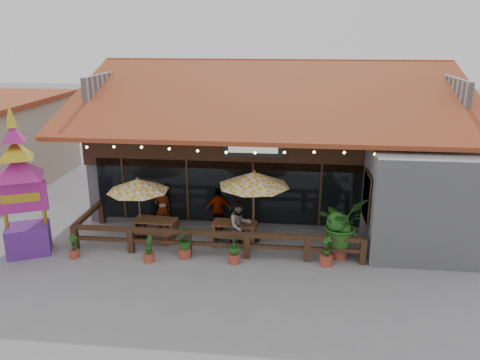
# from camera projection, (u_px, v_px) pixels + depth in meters

# --- Properties ---
(ground) EXTENTS (100.00, 100.00, 0.00)m
(ground) POSITION_uv_depth(u_px,v_px,m) (263.00, 252.00, 16.16)
(ground) COLOR gray
(ground) RESTS_ON ground
(restaurant_building) EXTENTS (15.50, 14.73, 6.09)m
(restaurant_building) POSITION_uv_depth(u_px,v_px,m) (278.00, 145.00, 21.72)
(restaurant_building) COLOR #A4A4A9
(restaurant_building) RESTS_ON ground
(patio_railing) EXTENTS (10.00, 2.60, 0.92)m
(patio_railing) POSITION_uv_depth(u_px,v_px,m) (197.00, 236.00, 15.95)
(patio_railing) COLOR #442B18
(patio_railing) RESTS_ON ground
(umbrella_left) EXTENTS (2.82, 2.82, 2.37)m
(umbrella_left) POSITION_uv_depth(u_px,v_px,m) (138.00, 185.00, 16.57)
(umbrella_left) COLOR brown
(umbrella_left) RESTS_ON ground
(umbrella_right) EXTENTS (2.98, 2.98, 2.70)m
(umbrella_right) POSITION_uv_depth(u_px,v_px,m) (254.00, 179.00, 16.29)
(umbrella_right) COLOR brown
(umbrella_right) RESTS_ON ground
(picnic_table_left) EXTENTS (1.65, 1.46, 0.75)m
(picnic_table_left) POSITION_uv_depth(u_px,v_px,m) (156.00, 225.00, 17.09)
(picnic_table_left) COLOR brown
(picnic_table_left) RESTS_ON ground
(picnic_table_right) EXTENTS (1.65, 1.45, 0.75)m
(picnic_table_right) POSITION_uv_depth(u_px,v_px,m) (234.00, 229.00, 16.79)
(picnic_table_right) COLOR brown
(picnic_table_right) RESTS_ON ground
(thai_sign_tower) EXTENTS (2.70, 2.70, 5.53)m
(thai_sign_tower) POSITION_uv_depth(u_px,v_px,m) (19.00, 172.00, 15.21)
(thai_sign_tower) COLOR #5B2487
(thai_sign_tower) RESTS_ON ground
(tropical_plant) EXTENTS (1.99, 2.00, 2.09)m
(tropical_plant) POSITION_uv_depth(u_px,v_px,m) (341.00, 224.00, 15.44)
(tropical_plant) COLOR #9C3C2A
(tropical_plant) RESTS_ON ground
(diner_a) EXTENTS (0.72, 0.62, 1.68)m
(diner_a) POSITION_uv_depth(u_px,v_px,m) (163.00, 208.00, 17.79)
(diner_a) COLOR #361E11
(diner_a) RESTS_ON ground
(diner_b) EXTENTS (1.07, 1.01, 1.75)m
(diner_b) POSITION_uv_depth(u_px,v_px,m) (240.00, 225.00, 16.19)
(diner_b) COLOR #361E11
(diner_b) RESTS_ON ground
(diner_c) EXTENTS (1.01, 0.54, 1.65)m
(diner_c) POSITION_uv_depth(u_px,v_px,m) (219.00, 209.00, 17.74)
(diner_c) COLOR #361E11
(diner_c) RESTS_ON ground
(planter_a) EXTENTS (0.34, 0.34, 0.84)m
(planter_a) POSITION_uv_depth(u_px,v_px,m) (74.00, 248.00, 15.67)
(planter_a) COLOR #9C3C2A
(planter_a) RESTS_ON ground
(planter_b) EXTENTS (0.37, 0.39, 0.90)m
(planter_b) POSITION_uv_depth(u_px,v_px,m) (149.00, 250.00, 15.39)
(planter_b) COLOR #9C3C2A
(planter_b) RESTS_ON ground
(planter_c) EXTENTS (0.71, 0.65, 1.01)m
(planter_c) POSITION_uv_depth(u_px,v_px,m) (184.00, 242.00, 15.60)
(planter_c) COLOR #9C3C2A
(planter_c) RESTS_ON ground
(planter_d) EXTENTS (0.50, 0.50, 0.96)m
(planter_d) POSITION_uv_depth(u_px,v_px,m) (234.00, 250.00, 15.29)
(planter_d) COLOR #9C3C2A
(planter_d) RESTS_ON ground
(planter_e) EXTENTS (0.42, 0.44, 1.03)m
(planter_e) POSITION_uv_depth(u_px,v_px,m) (326.00, 253.00, 15.14)
(planter_e) COLOR #9C3C2A
(planter_e) RESTS_ON ground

